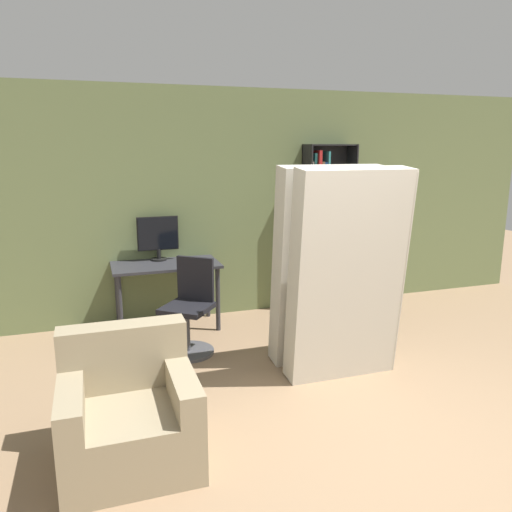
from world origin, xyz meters
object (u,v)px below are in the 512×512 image
monitor (158,236)px  mattress_near (348,276)px  armchair (129,413)px  bookshelf (321,225)px  mattress_far (327,266)px  office_chair (190,315)px

monitor → mattress_near: mattress_near is taller
monitor → armchair: size_ratio=0.59×
bookshelf → mattress_far: size_ratio=1.10×
mattress_far → armchair: bearing=-152.3°
bookshelf → mattress_near: bookshelf is taller
bookshelf → mattress_far: bookshelf is taller
mattress_near → office_chair: bearing=140.0°
office_chair → bookshelf: bookshelf is taller
mattress_near → mattress_far: (0.00, 0.39, -0.00)m
mattress_near → mattress_far: 0.39m
monitor → mattress_far: mattress_far is taller
bookshelf → mattress_near: size_ratio=1.10×
office_chair → mattress_far: (1.20, -0.61, 0.55)m
office_chair → monitor: bearing=99.8°
monitor → armchair: bearing=-102.3°
armchair → bookshelf: bearing=44.5°
monitor → office_chair: bearing=-80.2°
mattress_near → armchair: bearing=-162.2°
monitor → mattress_near: 2.38m
armchair → monitor: bearing=77.7°
armchair → mattress_near: bearing=17.8°
monitor → mattress_far: size_ratio=0.27×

